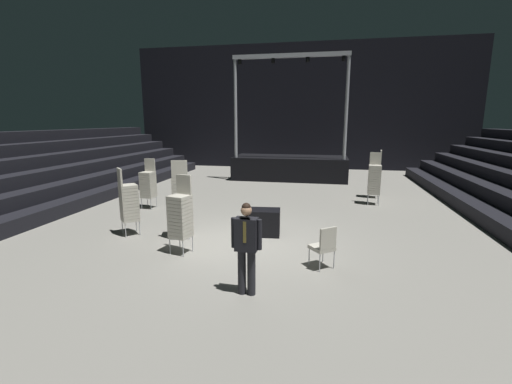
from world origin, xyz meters
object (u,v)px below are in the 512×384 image
chair_stack_rear_left (148,184)px  chair_stack_mid_right (374,179)px  man_with_tie (246,244)px  chair_stack_front_right (129,202)px  equipment_road_case (264,222)px  chair_stack_front_left (375,174)px  loose_chair_near_man (324,245)px  chair_stack_mid_left (181,199)px  stage_riser (290,166)px  chair_stack_mid_centre (180,215)px

chair_stack_rear_left → chair_stack_mid_right: bearing=-160.9°
man_with_tie → chair_stack_front_right: 4.78m
chair_stack_front_right → equipment_road_case: chair_stack_front_right is taller
chair_stack_front_left → chair_stack_front_right: 9.65m
chair_stack_mid_right → equipment_road_case: 5.62m
chair_stack_front_left → chair_stack_rear_left: 8.95m
man_with_tie → chair_stack_mid_right: bearing=-109.4°
man_with_tie → loose_chair_near_man: bearing=-130.9°
chair_stack_front_right → chair_stack_mid_right: bearing=81.6°
chair_stack_mid_left → man_with_tie: bearing=-66.9°
stage_riser → chair_stack_front_left: 5.60m
chair_stack_front_right → chair_stack_mid_centre: size_ratio=1.00×
chair_stack_front_right → chair_stack_mid_centre: bearing=18.5°
chair_stack_front_left → chair_stack_mid_right: (-0.17, -1.25, 0.00)m
stage_riser → man_with_tie: stage_riser is taller
man_with_tie → chair_stack_mid_left: 3.64m
stage_riser → chair_stack_rear_left: bearing=-120.3°
chair_stack_mid_right → chair_stack_front_right: bearing=39.8°
equipment_road_case → chair_stack_mid_centre: bearing=-134.8°
chair_stack_front_right → chair_stack_mid_left: bearing=47.0°
chair_stack_mid_centre → loose_chair_near_man: chair_stack_mid_centre is taller
chair_stack_mid_left → chair_stack_mid_right: size_ratio=1.09×
chair_stack_mid_left → equipment_road_case: bearing=-0.7°
stage_riser → chair_stack_front_left: (3.88, -4.03, 0.26)m
chair_stack_mid_right → loose_chair_near_man: chair_stack_mid_right is taller
stage_riser → equipment_road_case: (0.25, -9.67, -0.37)m
chair_stack_front_left → chair_stack_rear_left: size_ratio=1.09×
chair_stack_front_left → chair_stack_front_right: size_ratio=1.05×
chair_stack_rear_left → equipment_road_case: size_ratio=1.99×
chair_stack_mid_left → chair_stack_mid_right: (5.57, 5.06, -0.08)m
chair_stack_rear_left → equipment_road_case: (4.62, -2.19, -0.54)m
chair_stack_front_left → chair_stack_mid_left: bearing=145.4°
chair_stack_mid_centre → loose_chair_near_man: size_ratio=1.99×
chair_stack_front_right → chair_stack_mid_left: chair_stack_mid_left is taller
man_with_tie → chair_stack_front_left: size_ratio=0.88×
chair_stack_rear_left → chair_stack_mid_centre: bearing=130.6°
equipment_road_case → chair_stack_mid_left: bearing=-162.5°
chair_stack_mid_right → chair_stack_mid_centre: bearing=54.0°
chair_stack_front_right → chair_stack_mid_left: 1.54m
stage_riser → equipment_road_case: stage_riser is taller
chair_stack_front_right → loose_chair_near_man: chair_stack_front_right is taller
chair_stack_rear_left → chair_stack_mid_left: bearing=135.1°
stage_riser → man_with_tie: (0.54, -13.08, 0.25)m
chair_stack_front_right → chair_stack_rear_left: 3.04m
man_with_tie → chair_stack_mid_centre: 2.61m
chair_stack_mid_left → chair_stack_mid_right: chair_stack_mid_left is taller
chair_stack_mid_left → chair_stack_mid_right: 7.53m
chair_stack_front_left → chair_stack_mid_left: size_ratio=0.92×
man_with_tie → chair_stack_mid_right: chair_stack_mid_right is taller
chair_stack_mid_left → loose_chair_near_man: chair_stack_mid_left is taller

